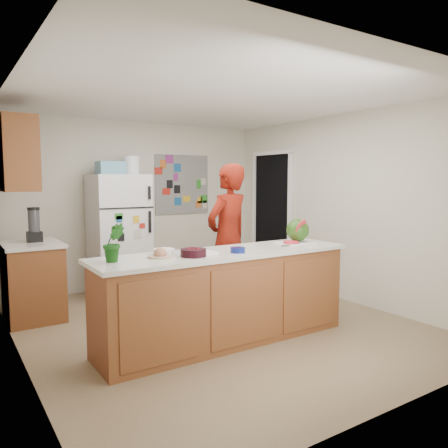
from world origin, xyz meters
TOP-DOWN VIEW (x-y plane):
  - floor at (0.00, 0.00)m, footprint 4.00×4.50m
  - wall_back at (0.00, 2.26)m, footprint 4.00×0.02m
  - wall_left at (-2.01, 0.00)m, footprint 0.02×4.50m
  - wall_right at (2.01, 0.00)m, footprint 0.02×4.50m
  - ceiling at (0.00, 0.00)m, footprint 4.00×4.50m
  - doorway at (1.99, 1.45)m, footprint 0.03×0.85m
  - peninsula_base at (-0.20, -0.50)m, footprint 2.60×0.62m
  - peninsula_top at (-0.20, -0.50)m, footprint 2.68×0.70m
  - side_counter_base at (-1.69, 1.35)m, footprint 0.60×0.80m
  - side_counter_top at (-1.69, 1.35)m, footprint 0.64×0.84m
  - upper_cabinets at (-1.82, 1.30)m, footprint 0.35×1.00m
  - refrigerator at (-0.45, 1.88)m, footprint 0.75×0.70m
  - fridge_top_bin at (-0.55, 1.88)m, footprint 0.35×0.28m
  - photo_collage at (0.75, 2.24)m, footprint 0.95×0.01m
  - person at (0.38, 0.33)m, footprint 0.76×0.60m
  - blender_appliance at (-1.64, 1.40)m, footprint 0.13×0.13m
  - cutting_board at (0.76, -0.45)m, footprint 0.40×0.31m
  - watermelon at (0.82, -0.43)m, footprint 0.25×0.25m
  - watermelon_slice at (0.66, -0.50)m, footprint 0.17×0.17m
  - cherry_bowl at (-0.61, -0.59)m, footprint 0.25×0.25m
  - white_bowl at (-0.81, -0.38)m, footprint 0.20×0.20m
  - cobalt_bowl at (-0.15, -0.63)m, footprint 0.16×0.16m
  - plate at (-0.89, -0.46)m, footprint 0.25×0.25m
  - paper_towel at (-0.43, -0.52)m, footprint 0.20×0.18m
  - keys at (0.51, -0.58)m, footprint 0.10×0.05m
  - potted_plant at (-1.31, -0.45)m, footprint 0.21×0.19m

SIDE VIEW (x-z plane):
  - floor at x=0.00m, z-range -0.02..0.00m
  - side_counter_base at x=-1.69m, z-range 0.00..0.86m
  - peninsula_base at x=-0.20m, z-range 0.00..0.88m
  - refrigerator at x=-0.45m, z-range 0.00..1.70m
  - side_counter_top at x=-1.69m, z-range 0.86..0.90m
  - peninsula_top at x=-0.20m, z-range 0.88..0.92m
  - person at x=0.38m, z-range 0.00..1.82m
  - cutting_board at x=0.76m, z-range 0.92..0.93m
  - keys at x=0.51m, z-range 0.92..0.93m
  - plate at x=-0.89m, z-range 0.92..0.94m
  - paper_towel at x=-0.43m, z-range 0.92..0.94m
  - watermelon_slice at x=0.66m, z-range 0.93..0.95m
  - cobalt_bowl at x=-0.15m, z-range 0.92..0.97m
  - white_bowl at x=-0.81m, z-range 0.92..0.98m
  - cherry_bowl at x=-0.61m, z-range 0.92..0.99m
  - doorway at x=1.99m, z-range 0.00..2.04m
  - watermelon at x=0.82m, z-range 0.93..1.19m
  - potted_plant at x=-1.31m, z-range 0.92..1.26m
  - blender_appliance at x=-1.64m, z-range 0.90..1.28m
  - wall_back at x=0.00m, z-range 0.00..2.50m
  - wall_left at x=-2.01m, z-range 0.00..2.50m
  - wall_right at x=2.01m, z-range 0.00..2.50m
  - photo_collage at x=0.75m, z-range 1.08..2.02m
  - fridge_top_bin at x=-0.55m, z-range 1.70..1.88m
  - upper_cabinets at x=-1.82m, z-range 1.50..2.30m
  - ceiling at x=0.00m, z-range 2.50..2.52m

